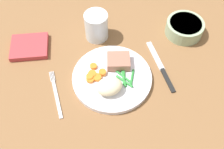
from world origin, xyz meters
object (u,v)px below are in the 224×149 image
(fork, at_px, (56,94))
(knife, at_px, (161,67))
(salad_bowl, at_px, (185,27))
(napkin, at_px, (29,47))
(dinner_plate, at_px, (112,78))
(water_glass, at_px, (97,28))
(meat_portion, at_px, (119,61))

(fork, distance_m, knife, 0.34)
(fork, bearing_deg, salad_bowl, 16.01)
(knife, xyz_separation_m, napkin, (-0.39, 0.20, 0.01))
(dinner_plate, bearing_deg, water_glass, 89.05)
(dinner_plate, distance_m, knife, 0.16)
(knife, relative_size, water_glass, 2.13)
(knife, height_order, water_glass, water_glass)
(dinner_plate, height_order, meat_portion, meat_portion)
(meat_portion, bearing_deg, fork, -168.87)
(dinner_plate, distance_m, meat_portion, 0.06)
(meat_portion, relative_size, fork, 0.42)
(water_glass, relative_size, salad_bowl, 0.76)
(meat_portion, height_order, napkin, meat_portion)
(fork, height_order, salad_bowl, salad_bowl)
(dinner_plate, xyz_separation_m, napkin, (-0.23, 0.20, 0.00))
(dinner_plate, bearing_deg, napkin, 138.76)
(salad_bowl, relative_size, napkin, 1.05)
(fork, distance_m, napkin, 0.21)
(fork, bearing_deg, napkin, 106.51)
(meat_portion, relative_size, napkin, 0.58)
(meat_portion, distance_m, napkin, 0.30)
(water_glass, bearing_deg, fork, -133.23)
(fork, relative_size, napkin, 1.38)
(dinner_plate, height_order, salad_bowl, salad_bowl)
(water_glass, xyz_separation_m, napkin, (-0.23, 0.01, -0.03))
(meat_portion, distance_m, fork, 0.21)
(fork, distance_m, salad_bowl, 0.48)
(salad_bowl, bearing_deg, fork, -166.14)
(salad_bowl, bearing_deg, knife, -138.71)
(salad_bowl, bearing_deg, dinner_plate, -158.97)
(salad_bowl, bearing_deg, meat_portion, -164.02)
(fork, height_order, knife, knife)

